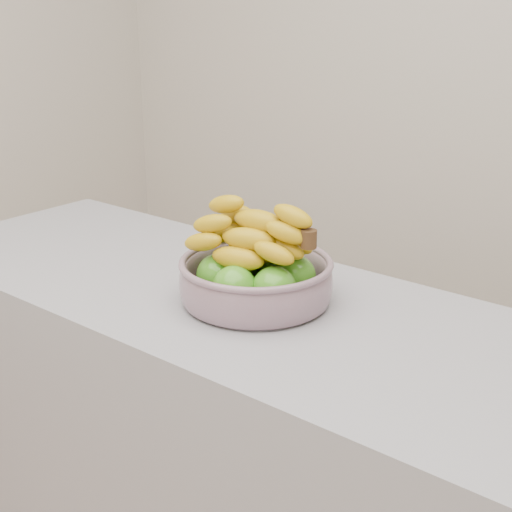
{
  "coord_description": "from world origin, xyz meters",
  "views": [
    {
      "loc": [
        0.78,
        -0.51,
        1.49
      ],
      "look_at": [
        -0.08,
        0.55,
        1.0
      ],
      "focal_mm": 50.0,
      "sensor_mm": 36.0,
      "label": 1
    }
  ],
  "objects": [
    {
      "name": "counter",
      "position": [
        0.0,
        0.55,
        0.45
      ],
      "size": [
        2.0,
        0.6,
        0.9
      ],
      "primitive_type": "cube",
      "color": "#9998A0",
      "rests_on": "ground"
    },
    {
      "name": "fruit_bowl",
      "position": [
        -0.08,
        0.55,
        0.96
      ],
      "size": [
        0.32,
        0.32,
        0.2
      ],
      "rotation": [
        0.0,
        0.0,
        0.11
      ],
      "color": "#9CA5BB",
      "rests_on": "counter"
    }
  ]
}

